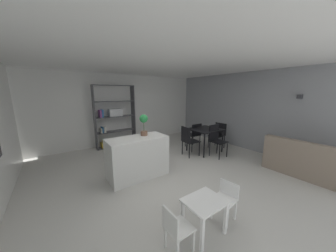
{
  "coord_description": "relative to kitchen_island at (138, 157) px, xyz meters",
  "views": [
    {
      "loc": [
        -1.95,
        -2.93,
        1.9
      ],
      "look_at": [
        0.28,
        0.22,
        1.12
      ],
      "focal_mm": 17.64,
      "sensor_mm": 36.0,
      "label": 1
    }
  ],
  "objects": [
    {
      "name": "dining_chair_far",
      "position": [
        2.49,
        0.73,
        0.06
      ],
      "size": [
        0.43,
        0.41,
        0.86
      ],
      "rotation": [
        0.0,
        0.0,
        3.13
      ],
      "color": "black",
      "rests_on": "ground_plane"
    },
    {
      "name": "dining_chair_near",
      "position": [
        2.49,
        -0.19,
        0.1
      ],
      "size": [
        0.42,
        0.43,
        0.95
      ],
      "rotation": [
        0.0,
        0.0,
        0.01
      ],
      "color": "black",
      "rests_on": "ground_plane"
    },
    {
      "name": "dining_chair_window_side",
      "position": [
        3.19,
        0.27,
        0.06
      ],
      "size": [
        0.47,
        0.46,
        0.86
      ],
      "rotation": [
        0.0,
        0.0,
        -1.52
      ],
      "color": "black",
      "rests_on": "ground_plane"
    },
    {
      "name": "open_bookshelf",
      "position": [
        0.25,
        2.52,
        0.57
      ],
      "size": [
        1.38,
        0.34,
        2.16
      ],
      "color": "#4C4C51",
      "rests_on": "ground_plane"
    },
    {
      "name": "dining_chair_island_side",
      "position": [
        1.78,
        0.27,
        0.08
      ],
      "size": [
        0.48,
        0.47,
        0.91
      ],
      "rotation": [
        0.0,
        0.0,
        1.47
      ],
      "color": "black",
      "rests_on": "ground_plane"
    },
    {
      "name": "potted_plant_on_island",
      "position": [
        0.22,
        0.09,
        0.76
      ],
      "size": [
        0.19,
        0.19,
        0.49
      ],
      "color": "brown",
      "rests_on": "kitchen_island"
    },
    {
      "name": "wall_sconce_back",
      "position": [
        3.82,
        -1.71,
        1.34
      ],
      "size": [
        0.11,
        0.11,
        0.11
      ],
      "color": "#333338",
      "rests_on": "ground_plane"
    },
    {
      "name": "dining_table",
      "position": [
        2.49,
        0.26,
        0.21
      ],
      "size": [
        0.97,
        0.87,
        0.76
      ],
      "color": "black",
      "rests_on": "ground_plane"
    },
    {
      "name": "sofa",
      "position": [
        3.25,
        -2.26,
        -0.17
      ],
      "size": [
        0.9,
        1.72,
        0.85
      ],
      "rotation": [
        0.0,
        0.0,
        1.57
      ],
      "color": "gray",
      "rests_on": "ground_plane"
    },
    {
      "name": "ceiling_slab",
      "position": [
        0.47,
        -0.35,
        2.14
      ],
      "size": [
        6.91,
        6.38,
        0.06
      ],
      "color": "white",
      "rests_on": "ground_plane"
    },
    {
      "name": "back_partition",
      "position": [
        0.47,
        2.81,
        0.82
      ],
      "size": [
        6.91,
        0.06,
        2.57
      ],
      "primitive_type": "cube",
      "color": "silver",
      "rests_on": "ground_plane"
    },
    {
      "name": "right_partition_gray",
      "position": [
        3.9,
        -0.35,
        0.82
      ],
      "size": [
        0.06,
        6.38,
        2.57
      ],
      "primitive_type": "cube",
      "color": "gray",
      "rests_on": "ground_plane"
    },
    {
      "name": "child_table",
      "position": [
        0.05,
        -1.96,
        -0.06
      ],
      "size": [
        0.53,
        0.44,
        0.49
      ],
      "color": "white",
      "rests_on": "ground_plane"
    },
    {
      "name": "ground_plane",
      "position": [
        0.47,
        -0.35,
        -0.46
      ],
      "size": [
        9.51,
        9.51,
        0.0
      ],
      "primitive_type": "plane",
      "color": "beige"
    },
    {
      "name": "kitchen_island",
      "position": [
        0.0,
        0.0,
        0.0
      ],
      "size": [
        1.31,
        0.62,
        0.92
      ],
      "primitive_type": "cube",
      "color": "silver",
      "rests_on": "ground_plane"
    },
    {
      "name": "child_chair_left",
      "position": [
        -0.44,
        -1.96,
        -0.13
      ],
      "size": [
        0.29,
        0.29,
        0.58
      ],
      "rotation": [
        0.0,
        0.0,
        1.57
      ],
      "color": "silver",
      "rests_on": "ground_plane"
    },
    {
      "name": "child_chair_right",
      "position": [
        0.52,
        -1.96,
        -0.13
      ],
      "size": [
        0.34,
        0.34,
        0.56
      ],
      "rotation": [
        0.0,
        0.0,
        -1.44
      ],
      "color": "white",
      "rests_on": "ground_plane"
    }
  ]
}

